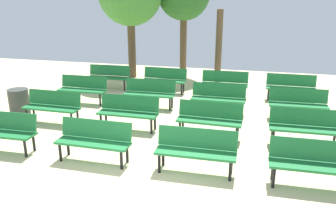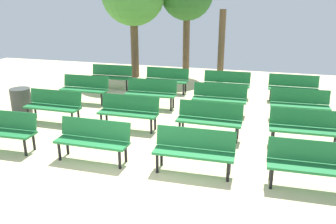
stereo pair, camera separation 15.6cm
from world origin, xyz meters
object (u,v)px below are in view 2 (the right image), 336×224
at_px(bench_r0_c1, 93,138).
at_px(bench_r1_c3, 305,126).
at_px(bench_r1_c0, 54,104).
at_px(bench_r0_c0, 3,128).
at_px(tree_0, 221,47).
at_px(bench_r0_c3, 313,162).
at_px(bench_r3_c2, 227,82).
at_px(bench_r2_c2, 219,97).
at_px(bench_r2_c3, 300,103).
at_px(bench_r0_c2, 194,148).
at_px(bench_r2_c1, 151,92).
at_px(bench_r1_c1, 129,110).
at_px(bench_r2_c0, 85,87).
at_px(bench_r3_c0, 111,75).
at_px(trash_bin, 21,101).
at_px(bench_r1_c2, 209,118).
at_px(bench_r3_c3, 293,86).
at_px(bench_r3_c1, 167,78).

relative_size(bench_r0_c1, bench_r1_c3, 0.99).
height_order(bench_r1_c0, bench_r1_c3, same).
bearing_deg(bench_r0_c0, tree_0, 61.14).
xyz_separation_m(bench_r0_c3, bench_r3_c2, (-2.20, 5.74, 0.00)).
height_order(bench_r1_c3, bench_r2_c2, same).
bearing_deg(bench_r2_c3, tree_0, 124.02).
relative_size(bench_r0_c2, tree_0, 0.56).
bearing_deg(bench_r2_c2, bench_r1_c3, -41.40).
bearing_deg(bench_r1_c0, tree_0, 56.75).
relative_size(bench_r2_c1, tree_0, 0.56).
distance_m(bench_r0_c1, bench_r1_c1, 1.97).
bearing_deg(bench_r0_c3, bench_r2_c0, 149.02).
relative_size(bench_r1_c1, bench_r2_c3, 0.99).
height_order(bench_r3_c0, trash_bin, bench_r3_c0).
relative_size(bench_r1_c2, trash_bin, 2.10).
relative_size(bench_r0_c0, bench_r3_c3, 1.01).
relative_size(bench_r2_c0, bench_r3_c0, 0.99).
bearing_deg(bench_r3_c0, bench_r2_c0, -94.00).
relative_size(bench_r0_c2, bench_r0_c3, 1.00).
xyz_separation_m(bench_r0_c0, bench_r1_c2, (4.44, 1.97, 0.00)).
height_order(bench_r2_c2, bench_r3_c2, same).
bearing_deg(bench_r0_c0, bench_r1_c0, 86.23).
bearing_deg(bench_r3_c0, bench_r1_c2, -42.86).
bearing_deg(trash_bin, bench_r3_c1, 45.04).
height_order(bench_r3_c0, bench_r3_c3, same).
bearing_deg(bench_r1_c3, bench_r0_c2, -141.41).
relative_size(bench_r0_c2, bench_r3_c0, 1.00).
height_order(bench_r0_c1, bench_r3_c3, same).
bearing_deg(bench_r2_c1, bench_r1_c2, -44.02).
bearing_deg(tree_0, bench_r1_c3, -64.59).
xyz_separation_m(bench_r0_c1, bench_r3_c3, (4.38, 5.80, 0.00)).
relative_size(bench_r1_c3, bench_r2_c2, 1.01).
distance_m(bench_r3_c3, tree_0, 3.40).
relative_size(bench_r1_c0, trash_bin, 2.10).
bearing_deg(trash_bin, bench_r0_c0, -60.48).
bearing_deg(bench_r0_c2, tree_0, 92.60).
height_order(bench_r0_c1, bench_r2_c1, same).
bearing_deg(bench_r2_c1, bench_r1_c1, -91.46).
distance_m(bench_r0_c3, bench_r3_c3, 5.77).
xyz_separation_m(bench_r1_c1, tree_0, (1.67, 5.69, 0.94)).
xyz_separation_m(tree_0, trash_bin, (-5.25, -5.40, -1.06)).
bearing_deg(bench_r0_c2, trash_bin, 157.95).
bearing_deg(bench_r1_c3, bench_r1_c2, 178.58).
relative_size(bench_r0_c0, bench_r2_c1, 1.00).
height_order(bench_r0_c0, bench_r1_c3, same).
xyz_separation_m(bench_r0_c3, bench_r1_c0, (-6.56, 1.86, 0.00)).
distance_m(bench_r1_c3, bench_r2_c0, 6.95).
bearing_deg(bench_r2_c3, bench_r3_c0, 162.35).
height_order(bench_r2_c1, bench_r2_c2, same).
bearing_deg(bench_r3_c0, bench_r3_c1, -0.75).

